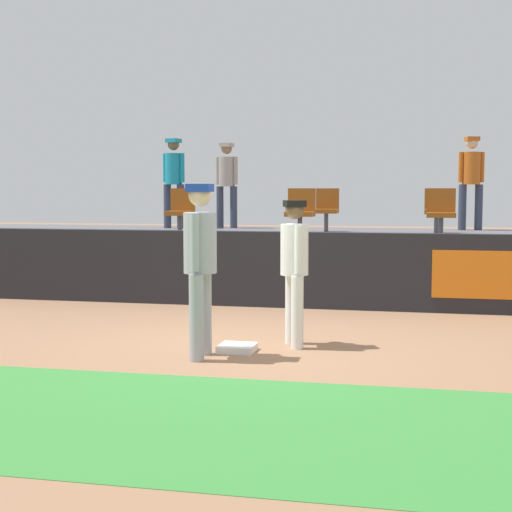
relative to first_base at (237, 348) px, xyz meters
name	(u,v)px	position (x,y,z in m)	size (l,w,h in m)	color
ground_plane	(245,349)	(0.06, 0.15, -0.04)	(60.00, 60.00, 0.00)	#936B4C
grass_foreground_strip	(166,419)	(0.06, -2.63, -0.04)	(18.00, 2.80, 0.01)	#388438
first_base	(237,348)	(0.00, 0.00, 0.00)	(0.40, 0.40, 0.08)	white
player_fielder_home	(295,262)	(0.58, 0.46, 0.94)	(0.42, 0.56, 1.70)	white
player_runner_visitor	(200,258)	(-0.31, -0.39, 1.05)	(0.37, 0.53, 1.89)	#9EA3AD
field_wall	(293,270)	(0.07, 3.39, 0.55)	(18.00, 0.26, 1.17)	black
bleacher_platform	(315,260)	(0.06, 5.96, 0.46)	(18.00, 4.80, 1.00)	#59595E
seat_back_right	(436,208)	(2.26, 6.63, 1.43)	(0.44, 0.44, 0.84)	#4C4C51
seat_front_left	(181,209)	(-2.20, 4.83, 1.43)	(0.44, 0.44, 0.84)	#4C4C51
seat_front_right	(441,211)	(2.31, 4.83, 1.44)	(0.47, 0.44, 0.84)	#4C4C51
seat_back_center	(327,207)	(0.18, 6.63, 1.43)	(0.45, 0.44, 0.84)	#4C4C51
seat_front_center	(301,210)	(-0.05, 4.83, 1.44)	(0.48, 0.44, 0.84)	#4C4C51
spectator_hooded	(174,177)	(-3.13, 7.25, 2.05)	(0.51, 0.44, 1.88)	#33384C
spectator_capped	(471,176)	(2.94, 7.82, 2.05)	(0.51, 0.43, 1.87)	#33384C
spectator_casual	(227,179)	(-2.07, 7.61, 2.00)	(0.50, 0.40, 1.79)	#33384C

